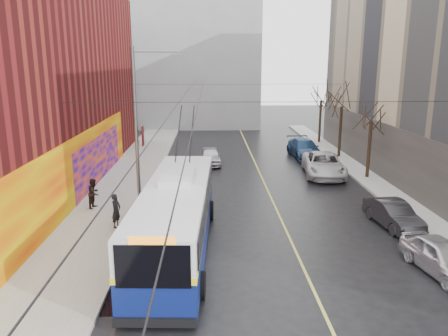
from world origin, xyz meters
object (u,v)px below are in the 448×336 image
(parked_car_c, at_px, (323,165))
(parked_car_d, at_px, (304,149))
(tree_near, at_px, (372,109))
(trolleybus, at_px, (177,216))
(following_car, at_px, (210,156))
(streetlight_pole, at_px, (139,124))
(pedestrian_a, at_px, (116,211))
(tree_mid, at_px, (342,97))
(parked_car_b, at_px, (393,214))
(tree_far, at_px, (321,93))
(parked_car_a, at_px, (442,257))
(pedestrian_b, at_px, (94,193))

(parked_car_c, relative_size, parked_car_d, 1.09)
(tree_near, distance_m, trolleybus, 17.70)
(parked_car_c, xyz_separation_m, parked_car_d, (-0.08, 6.22, -0.03))
(following_car, bearing_deg, parked_car_c, -28.09)
(streetlight_pole, height_order, pedestrian_a, streetlight_pole)
(parked_car_c, bearing_deg, parked_car_d, 97.30)
(tree_mid, bearing_deg, parked_car_c, -116.01)
(parked_car_b, bearing_deg, parked_car_d, 86.19)
(tree_near, relative_size, parked_car_b, 1.59)
(tree_near, distance_m, parked_car_d, 8.89)
(tree_far, bearing_deg, parked_car_d, -113.91)
(streetlight_pole, xyz_separation_m, following_car, (3.89, 10.96, -4.15))
(tree_near, relative_size, parked_car_c, 1.07)
(parked_car_b, height_order, parked_car_c, parked_car_c)
(tree_far, relative_size, pedestrian_a, 3.82)
(tree_far, xyz_separation_m, parked_car_a, (-2.14, -28.30, -4.46))
(parked_car_d, relative_size, pedestrian_b, 3.24)
(pedestrian_b, bearing_deg, parked_car_a, -104.64)
(tree_mid, bearing_deg, tree_near, -90.00)
(tree_near, distance_m, pedestrian_b, 19.25)
(parked_car_b, distance_m, parked_car_d, 16.57)
(tree_far, distance_m, parked_car_c, 13.97)
(tree_mid, xyz_separation_m, parked_car_b, (-2.00, -16.28, -4.59))
(following_car, bearing_deg, pedestrian_b, -123.31)
(streetlight_pole, xyz_separation_m, parked_car_c, (12.23, 7.04, -4.02))
(parked_car_a, xyz_separation_m, following_car, (-9.11, 19.26, 0.01))
(streetlight_pole, height_order, tree_far, streetlight_pole)
(trolleybus, bearing_deg, pedestrian_b, 134.53)
(parked_car_b, xyz_separation_m, pedestrian_b, (-15.79, 3.10, 0.33))
(tree_mid, relative_size, parked_car_b, 1.66)
(parked_car_a, relative_size, following_car, 0.98)
(tree_mid, relative_size, parked_car_a, 1.66)
(trolleybus, bearing_deg, tree_mid, 58.51)
(streetlight_pole, bearing_deg, tree_mid, 40.65)
(tree_near, distance_m, parked_car_a, 15.08)
(tree_near, height_order, tree_mid, tree_mid)
(tree_near, bearing_deg, pedestrian_b, -160.84)
(streetlight_pole, bearing_deg, tree_near, 21.62)
(parked_car_a, height_order, following_car, following_car)
(parked_car_a, relative_size, parked_car_d, 0.73)
(tree_far, height_order, parked_car_d, tree_far)
(tree_near, relative_size, pedestrian_a, 3.73)
(parked_car_c, distance_m, parked_car_d, 6.22)
(tree_mid, distance_m, tree_far, 7.00)
(streetlight_pole, distance_m, parked_car_d, 18.44)
(pedestrian_a, bearing_deg, following_car, -0.72)
(streetlight_pole, distance_m, pedestrian_b, 4.68)
(tree_near, xyz_separation_m, tree_far, (0.00, 14.00, 0.17))
(parked_car_a, height_order, pedestrian_a, pedestrian_a)
(streetlight_pole, xyz_separation_m, tree_mid, (15.14, 13.00, 0.41))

